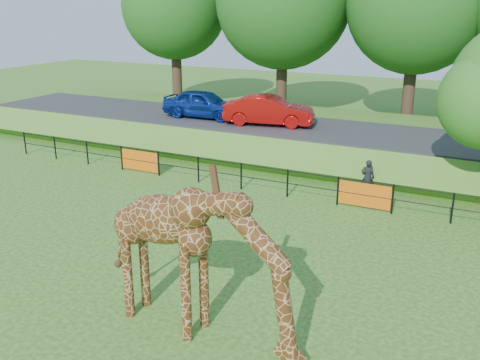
{
  "coord_description": "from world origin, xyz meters",
  "views": [
    {
      "loc": [
        7.04,
        -10.33,
        7.18
      ],
      "look_at": [
        0.12,
        3.63,
        2.0
      ],
      "focal_mm": 40.0,
      "sensor_mm": 36.0,
      "label": 1
    }
  ],
  "objects": [
    {
      "name": "visitor",
      "position": [
        2.69,
        9.67,
        0.7
      ],
      "size": [
        0.56,
        0.42,
        1.4
      ],
      "primitive_type": "imported",
      "rotation": [
        0.0,
        0.0,
        3.32
      ],
      "color": "black",
      "rests_on": "ground"
    },
    {
      "name": "giraffe",
      "position": [
        1.62,
        -1.35,
        1.82
      ],
      "size": [
        5.16,
        1.45,
        3.64
      ],
      "primitive_type": null,
      "rotation": [
        0.0,
        0.0,
        -0.1
      ],
      "color": "#512A10",
      "rests_on": "ground"
    },
    {
      "name": "bg_tree_line",
      "position": [
        1.89,
        22.0,
        7.19
      ],
      "size": [
        37.3,
        8.8,
        11.82
      ],
      "color": "#372719",
      "rests_on": "ground"
    },
    {
      "name": "road",
      "position": [
        0.0,
        14.0,
        1.36
      ],
      "size": [
        40.0,
        5.0,
        0.12
      ],
      "primitive_type": "cube",
      "color": "#29292B",
      "rests_on": "embankment"
    },
    {
      "name": "car_red",
      "position": [
        -3.26,
        13.64,
        2.15
      ],
      "size": [
        4.62,
        2.38,
        1.45
      ],
      "primitive_type": "imported",
      "rotation": [
        0.0,
        0.0,
        1.77
      ],
      "color": "#B50E0C",
      "rests_on": "road"
    },
    {
      "name": "car_blue",
      "position": [
        -7.06,
        13.75,
        2.15
      ],
      "size": [
        4.35,
        1.85,
        1.46
      ],
      "primitive_type": "imported",
      "rotation": [
        0.0,
        0.0,
        1.6
      ],
      "color": "#13329C",
      "rests_on": "road"
    },
    {
      "name": "ground",
      "position": [
        0.0,
        0.0,
        0.0
      ],
      "size": [
        90.0,
        90.0,
        0.0
      ],
      "primitive_type": "plane",
      "color": "#1F5314",
      "rests_on": "ground"
    },
    {
      "name": "perimeter_fence",
      "position": [
        0.0,
        8.0,
        0.55
      ],
      "size": [
        28.07,
        0.1,
        1.1
      ],
      "primitive_type": null,
      "color": "black",
      "rests_on": "ground"
    },
    {
      "name": "embankment",
      "position": [
        0.0,
        15.5,
        0.65
      ],
      "size": [
        40.0,
        9.0,
        1.3
      ],
      "primitive_type": "cube",
      "color": "#1F5314",
      "rests_on": "ground"
    }
  ]
}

